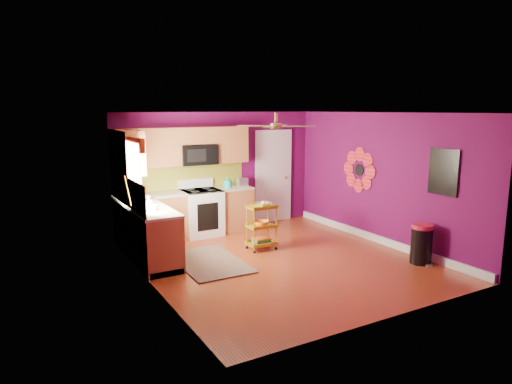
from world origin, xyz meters
TOP-DOWN VIEW (x-y plane):
  - ground at (0.00, 0.00)m, footprint 5.00×5.00m
  - room_envelope at (0.03, 0.00)m, footprint 4.54×5.04m
  - lower_cabinets at (-1.35, 1.82)m, footprint 2.81×2.31m
  - electric_range at (-0.55, 2.17)m, footprint 0.76×0.66m
  - upper_cabinetry at (-1.24, 2.17)m, footprint 2.80×2.30m
  - left_window at (-2.22, 1.05)m, footprint 0.08×1.35m
  - panel_door at (1.35, 2.47)m, footprint 0.95×0.11m
  - right_wall_art at (2.23, -0.34)m, footprint 0.04×2.74m
  - ceiling_fan at (0.00, 0.20)m, footprint 1.01×1.01m
  - shag_rug at (-1.11, 0.50)m, footprint 1.06×1.68m
  - rolling_cart at (0.04, 0.72)m, footprint 0.51×0.38m
  - trash_can at (1.97, -1.27)m, footprint 0.39×0.41m
  - teal_kettle at (0.06, 2.18)m, footprint 0.18×0.18m
  - toaster at (0.40, 2.18)m, footprint 0.22×0.15m
  - soap_bottle_a at (-1.95, 1.04)m, footprint 0.08×0.09m
  - soap_bottle_b at (-2.03, 1.45)m, footprint 0.13×0.13m
  - counter_dish at (-1.86, 1.72)m, footprint 0.28×0.28m
  - counter_cup at (-1.92, 0.81)m, footprint 0.11×0.11m

SIDE VIEW (x-z plane):
  - ground at x=0.00m, z-range 0.00..0.00m
  - shag_rug at x=-1.11m, z-range 0.00..0.02m
  - trash_can at x=1.97m, z-range 0.00..0.67m
  - lower_cabinets at x=-1.35m, z-range -0.04..0.90m
  - rolling_cart at x=0.04m, z-range 0.01..0.92m
  - electric_range at x=-0.55m, z-range -0.08..1.05m
  - counter_dish at x=-1.86m, z-range 0.94..1.01m
  - counter_cup at x=-1.92m, z-range 0.94..1.03m
  - teal_kettle at x=0.06m, z-range 0.92..1.13m
  - soap_bottle_b at x=-2.03m, z-range 0.94..1.11m
  - panel_door at x=1.35m, z-range -0.05..2.10m
  - toaster at x=0.40m, z-range 0.94..1.12m
  - soap_bottle_a at x=-1.95m, z-range 0.94..1.13m
  - right_wall_art at x=2.23m, z-range 0.92..1.96m
  - room_envelope at x=0.03m, z-range 0.37..2.89m
  - left_window at x=-2.22m, z-range 1.20..2.28m
  - upper_cabinetry at x=-1.24m, z-range 1.17..2.43m
  - ceiling_fan at x=0.00m, z-range 2.16..2.42m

